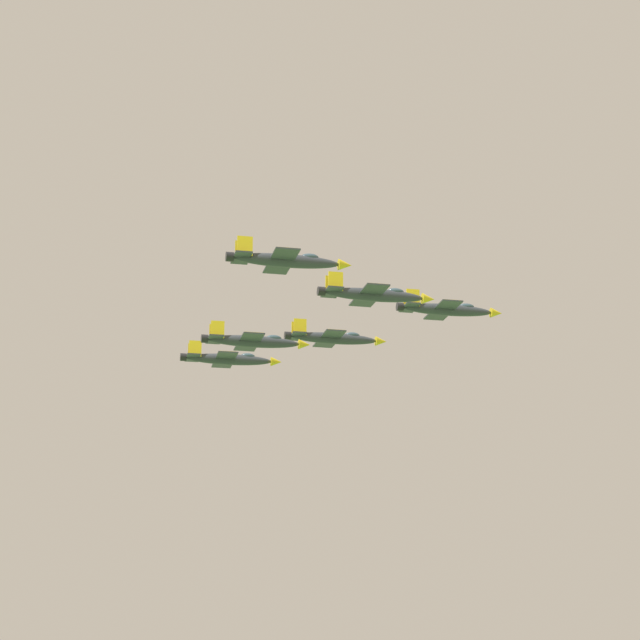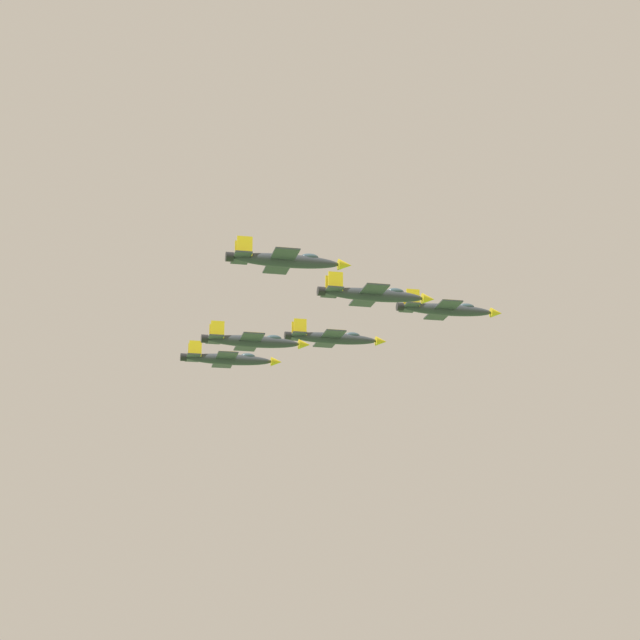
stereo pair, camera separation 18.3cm
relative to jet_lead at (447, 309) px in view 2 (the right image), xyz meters
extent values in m
ellipsoid|color=#2D3338|center=(-0.01, -0.03, -0.08)|extent=(7.61, 14.96, 1.97)
cone|color=gold|center=(3.21, 7.89, -0.08)|extent=(2.30, 2.46, 1.68)
ellipsoid|color=#334751|center=(1.26, 3.10, 0.66)|extent=(2.36, 2.99, 1.15)
cube|color=#2D3338|center=(-0.30, -0.74, -0.19)|extent=(11.48, 7.38, 0.20)
cube|color=gold|center=(-4.87, 1.12, -0.14)|extent=(1.90, 3.21, 0.24)
cube|color=gold|center=(4.27, -2.60, -0.14)|extent=(1.90, 3.21, 0.24)
cube|color=#2D3338|center=(-2.44, -6.00, -0.08)|extent=(5.78, 4.22, 0.20)
cube|color=gold|center=(-3.24, -5.34, 1.34)|extent=(1.07, 2.13, 2.85)
cube|color=gold|center=(-1.41, -6.09, 1.34)|extent=(1.07, 2.13, 2.85)
cylinder|color=black|center=(-3.07, -7.54, -0.08)|extent=(1.69, 1.54, 1.38)
ellipsoid|color=#2D3338|center=(-18.81, -9.90, -2.16)|extent=(7.41, 14.92, 1.96)
cone|color=gold|center=(-15.70, -1.99, -2.16)|extent=(2.27, 2.44, 1.67)
ellipsoid|color=#334751|center=(-17.58, -6.78, -1.42)|extent=(2.33, 2.97, 1.14)
cube|color=#2D3338|center=(-19.09, -10.61, -2.27)|extent=(11.42, 7.24, 0.20)
cube|color=gold|center=(-23.66, -8.82, -2.21)|extent=(1.86, 3.20, 0.24)
cube|color=gold|center=(-14.53, -12.41, -2.21)|extent=(1.86, 3.20, 0.24)
cube|color=#2D3338|center=(-21.16, -15.87, -2.16)|extent=(5.75, 4.15, 0.20)
cube|color=gold|center=(-21.96, -15.22, -0.74)|extent=(1.04, 2.12, 2.83)
cube|color=gold|center=(-20.13, -15.94, -0.74)|extent=(1.04, 2.12, 2.83)
cylinder|color=black|center=(-21.76, -17.41, -2.16)|extent=(1.68, 1.52, 1.37)
ellipsoid|color=#2D3338|center=(6.70, -20.17, -2.94)|extent=(7.47, 15.23, 2.00)
cone|color=gold|center=(9.83, -12.09, -2.94)|extent=(2.31, 2.48, 1.70)
ellipsoid|color=#334751|center=(7.94, -16.98, -2.19)|extent=(2.36, 3.03, 1.17)
cube|color=#2D3338|center=(6.42, -20.90, -3.05)|extent=(11.65, 7.32, 0.20)
cube|color=gold|center=(1.76, -19.10, -2.99)|extent=(1.88, 3.26, 0.24)
cube|color=gold|center=(11.09, -22.70, -2.99)|extent=(1.88, 3.26, 0.24)
cube|color=#2D3338|center=(4.35, -26.27, -2.94)|extent=(5.86, 4.20, 0.20)
cube|color=gold|center=(3.53, -25.62, -1.49)|extent=(1.05, 2.17, 2.89)
cube|color=gold|center=(5.39, -26.34, -1.49)|extent=(1.05, 2.17, 2.89)
cylinder|color=black|center=(3.74, -27.84, -2.94)|extent=(1.71, 1.54, 1.40)
ellipsoid|color=#2D3338|center=(-37.61, -19.78, -3.26)|extent=(7.89, 15.06, 1.99)
cone|color=gold|center=(-34.24, -11.82, -3.26)|extent=(2.34, 2.50, 1.69)
ellipsoid|color=#334751|center=(-36.28, -16.63, -2.51)|extent=(2.42, 3.03, 1.16)
cube|color=#2D3338|center=(-37.91, -20.49, -3.37)|extent=(11.58, 7.59, 0.20)
cube|color=gold|center=(-42.50, -18.54, -3.31)|extent=(1.96, 3.24, 0.24)
cube|color=gold|center=(-33.33, -22.44, -3.31)|extent=(1.96, 3.24, 0.24)
cube|color=#2D3338|center=(-40.16, -25.77, -3.26)|extent=(5.85, 4.32, 0.20)
cube|color=gold|center=(-40.95, -25.10, -1.82)|extent=(1.11, 2.14, 2.88)
cube|color=gold|center=(-39.12, -25.88, -1.82)|extent=(1.11, 2.14, 2.88)
cylinder|color=black|center=(-40.81, -27.32, -3.26)|extent=(1.72, 1.56, 1.40)
ellipsoid|color=#2D3338|center=(13.42, -40.32, -3.37)|extent=(7.45, 14.68, 1.94)
cone|color=gold|center=(16.57, -32.55, -3.37)|extent=(2.25, 2.41, 1.64)
ellipsoid|color=#334751|center=(14.66, -37.25, -2.64)|extent=(2.31, 2.94, 1.13)
cube|color=#2D3338|center=(13.14, -41.02, -3.48)|extent=(11.26, 7.23, 0.19)
cube|color=gold|center=(8.65, -39.20, -3.42)|extent=(1.86, 3.15, 0.23)
cube|color=gold|center=(17.62, -42.83, -3.42)|extent=(1.86, 3.15, 0.23)
cube|color=#2D3338|center=(11.05, -46.18, -3.37)|extent=(5.67, 4.13, 0.19)
cube|color=gold|center=(10.26, -45.54, -1.97)|extent=(1.05, 2.09, 2.80)
cube|color=gold|center=(12.06, -46.26, -1.97)|extent=(1.05, 2.09, 2.80)
cylinder|color=black|center=(10.43, -47.69, -3.37)|extent=(1.66, 1.51, 1.35)
ellipsoid|color=#2D3338|center=(-12.10, -30.05, -7.47)|extent=(7.27, 14.42, 1.90)
cone|color=gold|center=(-9.03, -22.41, -7.47)|extent=(2.21, 2.36, 1.61)
ellipsoid|color=#334751|center=(-10.88, -27.03, -6.76)|extent=(2.27, 2.88, 1.11)
cube|color=#2D3338|center=(-12.37, -30.73, -7.58)|extent=(11.05, 7.07, 0.19)
cube|color=gold|center=(-16.78, -28.96, -7.53)|extent=(1.82, 3.10, 0.23)
cube|color=gold|center=(-7.96, -32.50, -7.53)|extent=(1.82, 3.10, 0.23)
cube|color=#2D3338|center=(-14.41, -35.81, -7.47)|extent=(5.57, 4.04, 0.19)
cube|color=gold|center=(-15.18, -35.18, -6.10)|extent=(1.02, 2.05, 2.74)
cube|color=gold|center=(-13.42, -35.89, -6.10)|extent=(1.02, 2.05, 2.74)
cylinder|color=black|center=(-15.01, -37.30, -7.47)|extent=(1.63, 1.48, 1.33)
camera|label=1|loc=(152.54, -129.40, -61.50)|focal=70.71mm
camera|label=2|loc=(152.65, -129.25, -61.50)|focal=70.71mm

